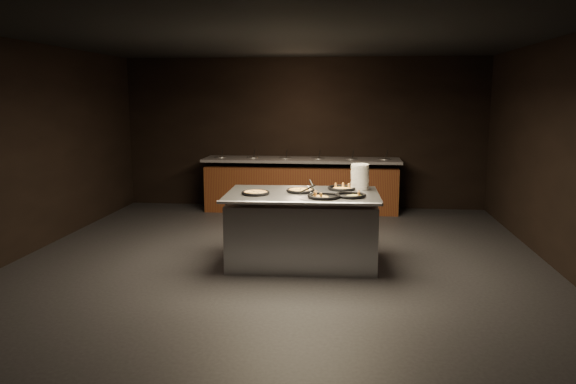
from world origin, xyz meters
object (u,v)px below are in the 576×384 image
object	(u,v)px
serving_counter	(302,230)
pan_cheese_whole	(300,190)
pan_veggie_whole	(256,193)
plate_stack	(360,177)

from	to	relation	value
serving_counter	pan_cheese_whole	bearing A→B (deg)	112.63
pan_veggie_whole	plate_stack	bearing A→B (deg)	22.01
serving_counter	pan_veggie_whole	distance (m)	0.79
serving_counter	pan_veggie_whole	world-z (taller)	pan_veggie_whole
plate_stack	pan_cheese_whole	xyz separation A→B (m)	(-0.77, -0.29, -0.15)
serving_counter	plate_stack	size ratio (longest dim) A/B	5.96
serving_counter	pan_cheese_whole	xyz separation A→B (m)	(-0.03, 0.07, 0.51)
serving_counter	plate_stack	xyz separation A→B (m)	(0.73, 0.37, 0.65)
pan_veggie_whole	pan_cheese_whole	world-z (taller)	same
serving_counter	pan_cheese_whole	distance (m)	0.51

